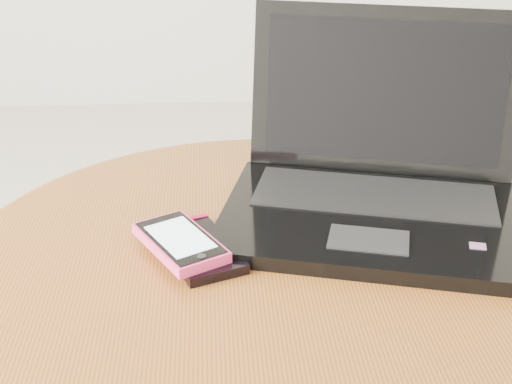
{
  "coord_description": "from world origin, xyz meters",
  "views": [
    {
      "loc": [
        0.01,
        -0.74,
        0.95
      ],
      "look_at": [
        0.06,
        -0.04,
        0.61
      ],
      "focal_mm": 51.78,
      "sensor_mm": 36.0,
      "label": 1
    }
  ],
  "objects": [
    {
      "name": "phone_pink",
      "position": [
        -0.02,
        -0.07,
        0.56
      ],
      "size": [
        0.11,
        0.13,
        0.01
      ],
      "color": "#E2346F",
      "rests_on": "phone_black"
    },
    {
      "name": "table",
      "position": [
        0.07,
        -0.08,
        0.43
      ],
      "size": [
        0.69,
        0.69,
        0.55
      ],
      "color": "#4D2517",
      "rests_on": "ground"
    },
    {
      "name": "laptop",
      "position": [
        0.2,
        0.02,
        0.59
      ],
      "size": [
        0.39,
        0.35,
        0.22
      ],
      "color": "black",
      "rests_on": "table"
    },
    {
      "name": "phone_black",
      "position": [
        -0.0,
        -0.06,
        0.55
      ],
      "size": [
        0.1,
        0.14,
        0.01
      ],
      "color": "black",
      "rests_on": "table"
    }
  ]
}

